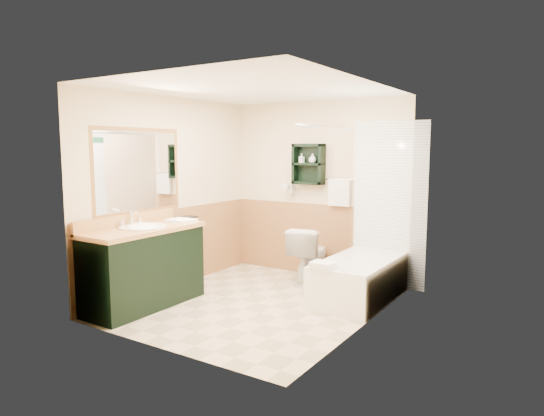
{
  "coord_description": "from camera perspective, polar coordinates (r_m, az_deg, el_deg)",
  "views": [
    {
      "loc": [
        3.05,
        -4.42,
        1.76
      ],
      "look_at": [
        0.09,
        0.2,
        1.08
      ],
      "focal_mm": 32.0,
      "sensor_mm": 36.0,
      "label": 1
    }
  ],
  "objects": [
    {
      "name": "wainscot_left",
      "position": [
        6.32,
        -11.55,
        -4.63
      ],
      "size": [
        2.98,
        2.98,
        1.0
      ],
      "primitive_type": null,
      "color": "tan",
      "rests_on": "left_wall"
    },
    {
      "name": "shower_curtain",
      "position": [
        5.94,
        7.4,
        1.06
      ],
      "size": [
        1.05,
        1.05,
        1.7
      ],
      "primitive_type": null,
      "color": "beige",
      "rests_on": "curtain_rod"
    },
    {
      "name": "tile_back",
      "position": [
        6.28,
        13.63,
        0.32
      ],
      "size": [
        0.95,
        0.95,
        2.1
      ],
      "primitive_type": null,
      "color": "white",
      "rests_on": "back_wall"
    },
    {
      "name": "tile_right",
      "position": [
        5.51,
        13.66,
        -0.59
      ],
      "size": [
        1.5,
        1.5,
        2.1
      ],
      "primitive_type": null,
      "color": "white",
      "rests_on": "right_wall"
    },
    {
      "name": "vanity",
      "position": [
        5.62,
        -14.81,
        -6.74
      ],
      "size": [
        0.59,
        1.41,
        0.89
      ],
      "primitive_type": "cube",
      "color": "black",
      "rests_on": "ground"
    },
    {
      "name": "towel_bar",
      "position": [
        6.48,
        7.98,
        3.32
      ],
      "size": [
        0.4,
        0.06,
        0.4
      ],
      "primitive_type": null,
      "color": "white",
      "rests_on": "back_wall"
    },
    {
      "name": "tub_towel",
      "position": [
        5.28,
        6.02,
        -6.69
      ],
      "size": [
        0.24,
        0.2,
        0.07
      ],
      "primitive_type": "cube",
      "color": "white",
      "rests_on": "bathtub"
    },
    {
      "name": "floor",
      "position": [
        5.66,
        -1.85,
        -11.12
      ],
      "size": [
        3.0,
        3.0,
        0.0
      ],
      "primitive_type": "plane",
      "color": "beige",
      "rests_on": "ground"
    },
    {
      "name": "soap_bottle_b",
      "position": [
        6.59,
        4.79,
        5.73
      ],
      "size": [
        0.13,
        0.15,
        0.1
      ],
      "primitive_type": "imported",
      "rotation": [
        0.0,
        0.0,
        0.29
      ],
      "color": "white",
      "rests_on": "wall_shelf"
    },
    {
      "name": "wainscot_back",
      "position": [
        6.77,
        5.28,
        -3.74
      ],
      "size": [
        2.58,
        2.58,
        1.0
      ],
      "primitive_type": null,
      "color": "tan",
      "rests_on": "back_wall"
    },
    {
      "name": "vanity_book",
      "position": [
        6.19,
        -10.51,
        -0.05
      ],
      "size": [
        0.17,
        0.04,
        0.23
      ],
      "primitive_type": "imported",
      "rotation": [
        0.0,
        0.0,
        -0.13
      ],
      "color": "black",
      "rests_on": "vanity"
    },
    {
      "name": "wall_shelf",
      "position": [
        6.63,
        4.3,
        5.18
      ],
      "size": [
        0.45,
        0.15,
        0.55
      ],
      "primitive_type": "cube",
      "color": "black",
      "rests_on": "back_wall"
    },
    {
      "name": "soap_bottle_a",
      "position": [
        6.67,
        3.51,
        5.58
      ],
      "size": [
        0.1,
        0.14,
        0.06
      ],
      "primitive_type": "imported",
      "rotation": [
        0.0,
        0.0,
        -0.34
      ],
      "color": "white",
      "rests_on": "wall_shelf"
    },
    {
      "name": "tile_accent",
      "position": [
        5.47,
        13.83,
        8.27
      ],
      "size": [
        1.5,
        1.5,
        0.1
      ],
      "primitive_type": null,
      "color": "#154C2D",
      "rests_on": "right_wall"
    },
    {
      "name": "bathtub",
      "position": [
        5.88,
        10.41,
        -8.11
      ],
      "size": [
        0.72,
        1.5,
        0.48
      ],
      "primitive_type": "cube",
      "color": "white",
      "rests_on": "ground"
    },
    {
      "name": "mirror_glass",
      "position": [
        5.81,
        -15.44,
        4.19
      ],
      "size": [
        1.2,
        1.2,
        0.9
      ],
      "primitive_type": null,
      "color": "white",
      "rests_on": "left_wall"
    },
    {
      "name": "back_wall",
      "position": [
        6.7,
        5.49,
        2.19
      ],
      "size": [
        2.6,
        0.04,
        2.4
      ],
      "primitive_type": "cube",
      "color": "#FCEEC5",
      "rests_on": "ground"
    },
    {
      "name": "counter_towel",
      "position": [
        5.8,
        -10.63,
        -1.48
      ],
      "size": [
        0.31,
        0.24,
        0.04
      ],
      "primitive_type": "cube",
      "color": "white",
      "rests_on": "vanity"
    },
    {
      "name": "mirror_frame",
      "position": [
        5.81,
        -15.47,
        4.19
      ],
      "size": [
        1.3,
        1.3,
        1.0
      ],
      "primitive_type": null,
      "color": "olive",
      "rests_on": "left_wall"
    },
    {
      "name": "ceiling",
      "position": [
        5.41,
        -1.96,
        14.01
      ],
      "size": [
        2.6,
        3.0,
        0.04
      ],
      "primitive_type": "cube",
      "color": "white",
      "rests_on": "back_wall"
    },
    {
      "name": "right_wall",
      "position": [
        4.78,
        11.23,
        0.15
      ],
      "size": [
        0.04,
        3.0,
        2.4
      ],
      "primitive_type": "cube",
      "color": "#FCEEC5",
      "rests_on": "ground"
    },
    {
      "name": "left_wall",
      "position": [
        6.24,
        -11.93,
        1.72
      ],
      "size": [
        0.04,
        3.0,
        2.4
      ],
      "primitive_type": "cube",
      "color": "#FCEEC5",
      "rests_on": "ground"
    },
    {
      "name": "curtain_rod",
      "position": [
        5.76,
        6.78,
        9.35
      ],
      "size": [
        0.03,
        1.6,
        0.03
      ],
      "primitive_type": "cylinder",
      "rotation": [
        1.57,
        0.0,
        0.0
      ],
      "color": "silver",
      "rests_on": "back_wall"
    },
    {
      "name": "hair_dryer",
      "position": [
        6.82,
        2.15,
        2.3
      ],
      "size": [
        0.1,
        0.24,
        0.18
      ],
      "primitive_type": null,
      "color": "silver",
      "rests_on": "back_wall"
    },
    {
      "name": "toilet",
      "position": [
        6.46,
        4.4,
        -5.5
      ],
      "size": [
        0.53,
        0.8,
        0.73
      ],
      "primitive_type": "imported",
      "rotation": [
        0.0,
        0.0,
        3.3
      ],
      "color": "white",
      "rests_on": "ground"
    }
  ]
}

